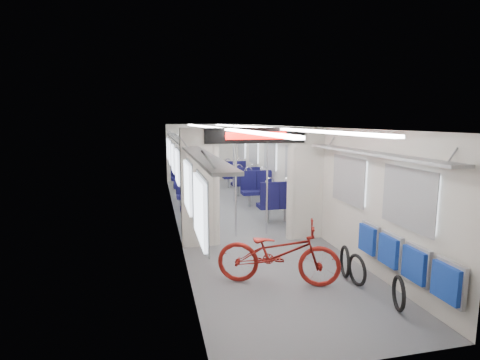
{
  "coord_description": "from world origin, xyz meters",
  "views": [
    {
      "loc": [
        -1.92,
        -9.1,
        2.44
      ],
      "look_at": [
        -0.13,
        -1.33,
        1.17
      ],
      "focal_mm": 28.0,
      "sensor_mm": 36.0,
      "label": 1
    }
  ],
  "objects": [
    {
      "name": "bike_hoop_c",
      "position": [
        0.93,
        -4.03,
        0.23
      ],
      "size": [
        0.18,
        0.5,
        0.51
      ],
      "primitive_type": "torus",
      "rotation": [
        1.57,
        0.0,
        1.31
      ],
      "color": "black",
      "rests_on": "ground"
    },
    {
      "name": "seat_bay_far_left",
      "position": [
        -0.93,
        3.34,
        0.52
      ],
      "size": [
        0.88,
        1.92,
        1.05
      ],
      "color": "#0E0C37",
      "rests_on": "ground"
    },
    {
      "name": "carriage",
      "position": [
        0.0,
        -0.27,
        1.5
      ],
      "size": [
        12.0,
        12.02,
        2.31
      ],
      "color": "#515456",
      "rests_on": "ground"
    },
    {
      "name": "bicycle",
      "position": [
        -0.17,
        -4.03,
        0.48
      ],
      "size": [
        1.94,
        1.26,
        0.97
      ],
      "primitive_type": "imported",
      "rotation": [
        0.0,
        0.0,
        1.2
      ],
      "color": "maroon",
      "rests_on": "ground"
    },
    {
      "name": "stanchion_near_left",
      "position": [
        -0.28,
        -1.59,
        1.15
      ],
      "size": [
        0.05,
        0.05,
        2.3
      ],
      "primitive_type": "cylinder",
      "color": "silver",
      "rests_on": "ground"
    },
    {
      "name": "stanchion_far_right",
      "position": [
        0.39,
        1.8,
        1.15
      ],
      "size": [
        0.04,
        0.04,
        2.3
      ],
      "primitive_type": "cylinder",
      "color": "silver",
      "rests_on": "ground"
    },
    {
      "name": "stanchion_far_left",
      "position": [
        -0.39,
        2.01,
        1.15
      ],
      "size": [
        0.04,
        0.04,
        2.3
      ],
      "primitive_type": "cylinder",
      "color": "silver",
      "rests_on": "ground"
    },
    {
      "name": "flip_bench",
      "position": [
        1.35,
        -4.83,
        0.58
      ],
      "size": [
        0.12,
        2.1,
        0.5
      ],
      "color": "gray",
      "rests_on": "carriage"
    },
    {
      "name": "bike_hoop_a",
      "position": [
        1.09,
        -5.14,
        0.21
      ],
      "size": [
        0.2,
        0.46,
        0.47
      ],
      "primitive_type": "torus",
      "rotation": [
        1.57,
        0.0,
        1.23
      ],
      "color": "black",
      "rests_on": "ground"
    },
    {
      "name": "bike_hoop_b",
      "position": [
        0.96,
        -4.35,
        0.22
      ],
      "size": [
        0.05,
        0.48,
        0.48
      ],
      "primitive_type": "torus",
      "rotation": [
        1.57,
        0.0,
        1.58
      ],
      "color": "black",
      "rests_on": "ground"
    },
    {
      "name": "stanchion_near_right",
      "position": [
        0.4,
        -1.59,
        1.15
      ],
      "size": [
        0.04,
        0.04,
        2.3
      ],
      "primitive_type": "cylinder",
      "color": "silver",
      "rests_on": "ground"
    },
    {
      "name": "seat_bay_near_left",
      "position": [
        -0.93,
        0.17,
        0.52
      ],
      "size": [
        0.88,
        1.93,
        1.06
      ],
      "color": "#0E0C37",
      "rests_on": "ground"
    },
    {
      "name": "seat_bay_near_right",
      "position": [
        0.93,
        0.2,
        0.55
      ],
      "size": [
        0.93,
        2.15,
        1.12
      ],
      "color": "#0E0C37",
      "rests_on": "ground"
    },
    {
      "name": "seat_bay_far_right",
      "position": [
        0.93,
        3.35,
        0.53
      ],
      "size": [
        0.89,
        1.96,
        1.07
      ],
      "color": "#0E0C37",
      "rests_on": "ground"
    }
  ]
}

